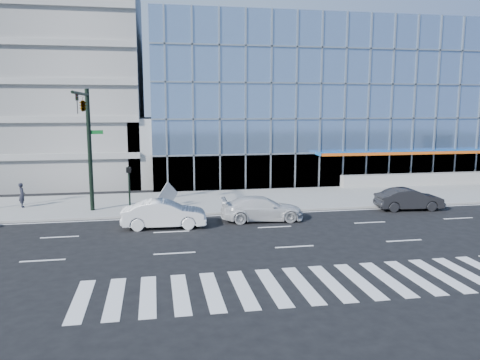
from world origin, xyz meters
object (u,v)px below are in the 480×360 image
(ped_signal_post, at_px, (129,182))
(pedestrian, at_px, (22,195))
(tilted_panel, at_px, (168,195))
(white_suv, at_px, (262,209))
(white_sedan, at_px, (164,214))
(dark_sedan, at_px, (409,199))
(traffic_signal, at_px, (85,120))

(ped_signal_post, bearing_deg, pedestrian, 158.63)
(pedestrian, xyz_separation_m, tilted_panel, (9.86, -2.10, 0.07))
(white_suv, distance_m, white_sedan, 6.04)
(white_suv, height_order, white_sedan, white_sedan)
(dark_sedan, height_order, pedestrian, pedestrian)
(pedestrian, height_order, tilted_panel, tilted_panel)
(ped_signal_post, height_order, pedestrian, ped_signal_post)
(white_suv, bearing_deg, dark_sedan, -80.53)
(traffic_signal, bearing_deg, white_sedan, -36.75)
(white_sedan, bearing_deg, dark_sedan, -80.35)
(white_suv, relative_size, tilted_panel, 3.94)
(white_suv, xyz_separation_m, tilted_panel, (-5.63, 3.96, 0.33))
(white_sedan, bearing_deg, pedestrian, 58.16)
(ped_signal_post, height_order, white_suv, ped_signal_post)
(dark_sedan, bearing_deg, tilted_panel, 84.79)
(traffic_signal, height_order, ped_signal_post, traffic_signal)
(white_suv, distance_m, tilted_panel, 6.90)
(pedestrian, bearing_deg, ped_signal_post, -135.79)
(tilted_panel, bearing_deg, dark_sedan, -51.90)
(traffic_signal, height_order, white_suv, traffic_signal)
(ped_signal_post, xyz_separation_m, dark_sedan, (18.76, -2.03, -1.40))
(white_sedan, distance_m, dark_sedan, 16.71)
(white_sedan, bearing_deg, white_suv, -80.39)
(dark_sedan, bearing_deg, white_suv, 100.81)
(ped_signal_post, bearing_deg, traffic_signal, -171.48)
(white_sedan, height_order, pedestrian, pedestrian)
(dark_sedan, bearing_deg, white_sedan, 100.79)
(white_suv, height_order, tilted_panel, tilted_panel)
(traffic_signal, xyz_separation_m, dark_sedan, (21.26, -1.65, -5.42))
(traffic_signal, bearing_deg, tilted_panel, 12.92)
(white_sedan, distance_m, pedestrian, 11.63)
(ped_signal_post, height_order, dark_sedan, ped_signal_post)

